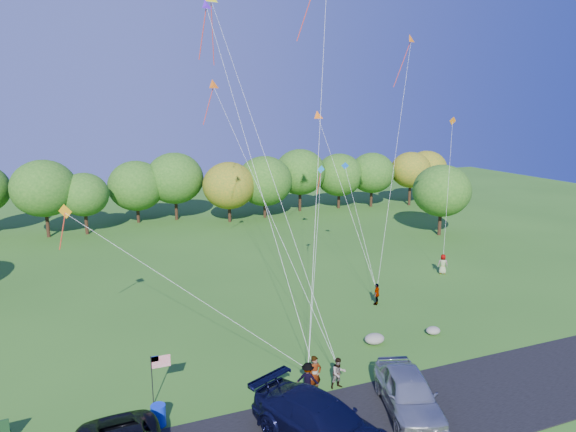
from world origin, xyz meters
The scene contains 15 objects.
ground centered at (0.00, 0.00, 0.00)m, with size 140.00×140.00×0.00m, color #2C5D1A.
asphalt_lane centered at (0.00, -4.00, 0.03)m, with size 44.00×6.00×0.06m, color black.
treeline centered at (-0.44, 36.13, 4.75)m, with size 74.98×27.65×8.46m.
minivan_navy centered at (-2.35, -4.40, 1.00)m, with size 2.65×6.51×1.89m, color black.
minivan_silver centered at (2.19, -3.78, 0.98)m, with size 2.16×5.38×1.83m, color #A0A3AB.
flyer_a centered at (-0.99, -0.80, 0.94)m, with size 0.69×0.45×1.89m, color #4C4C59.
flyer_b centered at (0.26, -0.80, 0.78)m, with size 0.75×0.59×1.55m, color #4C4C59.
flyer_c centered at (-1.37, -0.80, 0.81)m, with size 1.05×0.60×1.62m, color #4C4C59.
flyer_d centered at (7.62, 7.74, 0.76)m, with size 0.89×0.37×1.52m, color #4C4C59.
flyer_e centered at (16.09, 11.43, 0.81)m, with size 0.79×0.52×1.63m, color #4C4C59.
trash_barrel centered at (-8.25, -0.60, 0.47)m, with size 0.63×0.63×0.94m, color #0D2CCC.
flag_assembly centered at (-8.00, 1.08, 1.79)m, with size 0.89×0.58×2.40m.
boulder_near centered at (4.36, 2.63, 0.30)m, with size 1.18×0.93×0.59m, color gray.
boulder_far centered at (8.29, 2.40, 0.23)m, with size 0.88×0.73×0.46m, color slate.
kites_aloft centered at (3.40, 13.94, 18.07)m, with size 29.67×11.71×15.76m.
Camera 1 is at (-10.41, -20.84, 13.42)m, focal length 32.00 mm.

